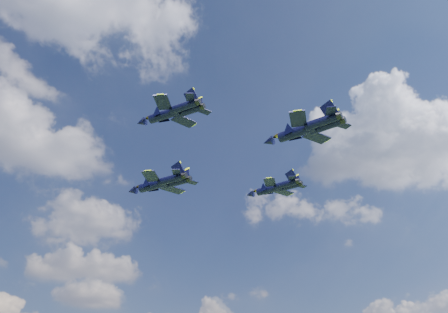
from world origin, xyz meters
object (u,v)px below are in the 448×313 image
Objects in this scene: jet_lead at (152,185)px; jet_right at (268,189)px; jet_left at (163,115)px; jet_slot at (294,133)px.

jet_lead is 1.14× the size of jet_right.
jet_lead is 1.28× the size of jet_left.
jet_slot is (17.25, -30.30, 1.64)m from jet_lead.
jet_left is at bearing 142.90° from jet_slot.
jet_left is 37.92m from jet_right.
jet_lead is at bearing 134.84° from jet_right.
jet_slot is at bearing -139.65° from jet_right.
jet_left is 0.78× the size of jet_slot.
jet_left is at bearing -138.31° from jet_lead.
jet_right reaches higher than jet_lead.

